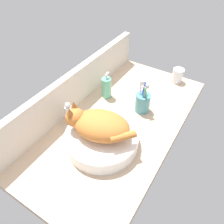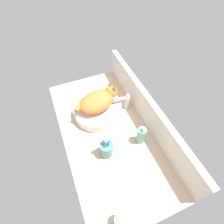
{
  "view_description": "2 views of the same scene",
  "coord_description": "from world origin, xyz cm",
  "px_view_note": "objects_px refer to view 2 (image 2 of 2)",
  "views": [
    {
      "loc": [
        -69.27,
        -39.41,
        80.92
      ],
      "look_at": [
        -3.57,
        1.79,
        8.07
      ],
      "focal_mm": 35.0,
      "sensor_mm": 36.0,
      "label": 1
    },
    {
      "loc": [
        57.21,
        -20.9,
        98.88
      ],
      "look_at": [
        -5.98,
        5.0,
        11.5
      ],
      "focal_mm": 28.0,
      "sensor_mm": 36.0,
      "label": 2
    }
  ],
  "objects_px": {
    "faucet": "(126,101)",
    "water_glass": "(122,222)",
    "toothbrush_cup": "(106,149)",
    "soap_dispenser": "(141,135)",
    "sink_basin": "(98,110)",
    "cat": "(98,100)"
  },
  "relations": [
    {
      "from": "faucet",
      "to": "water_glass",
      "type": "bearing_deg",
      "value": -26.34
    },
    {
      "from": "toothbrush_cup",
      "to": "water_glass",
      "type": "relative_size",
      "value": 2.14
    },
    {
      "from": "sink_basin",
      "to": "soap_dispenser",
      "type": "distance_m",
      "value": 0.36
    },
    {
      "from": "sink_basin",
      "to": "soap_dispenser",
      "type": "height_order",
      "value": "soap_dispenser"
    },
    {
      "from": "sink_basin",
      "to": "water_glass",
      "type": "distance_m",
      "value": 0.68
    },
    {
      "from": "sink_basin",
      "to": "toothbrush_cup",
      "type": "relative_size",
      "value": 1.79
    },
    {
      "from": "faucet",
      "to": "water_glass",
      "type": "xyz_separation_m",
      "value": [
        0.65,
        -0.32,
        -0.03
      ]
    },
    {
      "from": "cat",
      "to": "water_glass",
      "type": "xyz_separation_m",
      "value": [
        0.68,
        -0.13,
        -0.09
      ]
    },
    {
      "from": "cat",
      "to": "water_glass",
      "type": "distance_m",
      "value": 0.69
    },
    {
      "from": "cat",
      "to": "soap_dispenser",
      "type": "bearing_deg",
      "value": 27.49
    },
    {
      "from": "soap_dispenser",
      "to": "toothbrush_cup",
      "type": "xyz_separation_m",
      "value": [
        0.0,
        -0.23,
        -0.01
      ]
    },
    {
      "from": "soap_dispenser",
      "to": "faucet",
      "type": "bearing_deg",
      "value": 174.82
    },
    {
      "from": "cat",
      "to": "toothbrush_cup",
      "type": "bearing_deg",
      "value": -11.78
    },
    {
      "from": "cat",
      "to": "water_glass",
      "type": "height_order",
      "value": "cat"
    },
    {
      "from": "soap_dispenser",
      "to": "toothbrush_cup",
      "type": "height_order",
      "value": "toothbrush_cup"
    },
    {
      "from": "sink_basin",
      "to": "water_glass",
      "type": "relative_size",
      "value": 3.83
    },
    {
      "from": "faucet",
      "to": "soap_dispenser",
      "type": "distance_m",
      "value": 0.28
    },
    {
      "from": "sink_basin",
      "to": "faucet",
      "type": "height_order",
      "value": "faucet"
    },
    {
      "from": "toothbrush_cup",
      "to": "water_glass",
      "type": "xyz_separation_m",
      "value": [
        0.36,
        -0.07,
        -0.02
      ]
    },
    {
      "from": "toothbrush_cup",
      "to": "water_glass",
      "type": "bearing_deg",
      "value": -10.3
    },
    {
      "from": "toothbrush_cup",
      "to": "soap_dispenser",
      "type": "bearing_deg",
      "value": 90.25
    },
    {
      "from": "sink_basin",
      "to": "soap_dispenser",
      "type": "bearing_deg",
      "value": 29.68
    }
  ]
}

